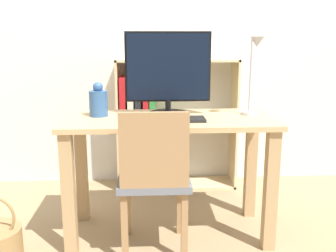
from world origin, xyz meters
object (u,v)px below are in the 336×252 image
at_px(bookshelf, 154,126).
at_px(desk_lamp, 254,68).
at_px(chair, 154,176).
at_px(vase, 98,102).
at_px(monitor, 169,71).
at_px(keyboard, 177,119).

bearing_deg(bookshelf, desk_lamp, -54.44).
bearing_deg(chair, vase, 146.26).
bearing_deg(vase, bookshelf, 65.54).
height_order(vase, desk_lamp, desk_lamp).
relative_size(monitor, bookshelf, 0.50).
xyz_separation_m(vase, desk_lamp, (0.92, -0.06, 0.20)).
bearing_deg(monitor, vase, -175.62).
bearing_deg(desk_lamp, keyboard, -167.52).
relative_size(vase, desk_lamp, 0.44).
distance_m(desk_lamp, chair, 0.86).
distance_m(keyboard, chair, 0.35).
distance_m(vase, desk_lamp, 0.94).
relative_size(monitor, chair, 0.61).
xyz_separation_m(chair, bookshelf, (0.02, 1.05, 0.04)).
xyz_separation_m(monitor, desk_lamp, (0.50, -0.09, 0.02)).
relative_size(desk_lamp, chair, 0.56).
distance_m(monitor, keyboard, 0.32).
bearing_deg(vase, keyboard, -18.90).
bearing_deg(keyboard, bookshelf, 97.55).
bearing_deg(keyboard, chair, -134.33).
distance_m(vase, chair, 0.58).
height_order(keyboard, bookshelf, bookshelf).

